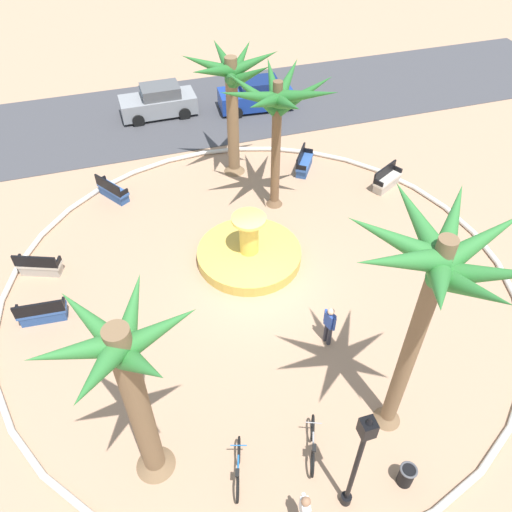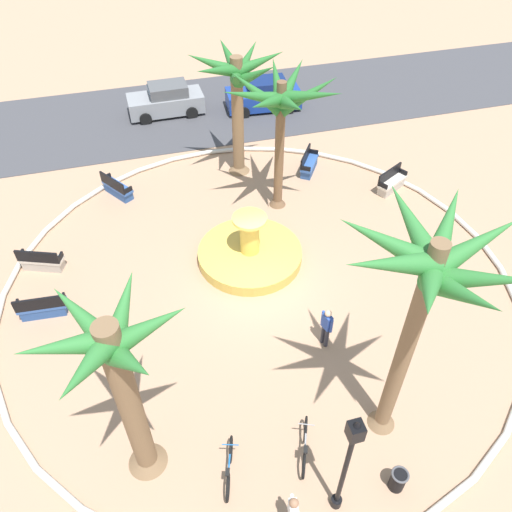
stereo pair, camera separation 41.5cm
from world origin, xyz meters
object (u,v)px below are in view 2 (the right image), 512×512
person_pedestrian_stroll (326,326)px  parked_car_second (264,95)px  palm_tree_by_curb (119,376)px  trash_bin (398,480)px  bench_north (42,262)px  bicycle_by_lamppost (229,468)px  lamppost (347,461)px  bench_east (117,189)px  bench_southeast (43,308)px  bicycle_red_frame (305,446)px  palm_tree_far_side (281,104)px  fountain (250,253)px  palm_tree_mid_plaza (426,286)px  bench_southwest (309,165)px  parked_car_leftmost (166,100)px  palm_tree_near_fountain (237,86)px  bench_west (391,183)px

person_pedestrian_stroll → parked_car_second: size_ratio=0.39×
palm_tree_by_curb → trash_bin: bearing=-21.1°
palm_tree_by_curb → bench_north: 9.74m
bicycle_by_lamppost → lamppost: bearing=-31.1°
bench_east → bench_southeast: bearing=-115.2°
bicycle_red_frame → palm_tree_by_curb: bearing=167.9°
palm_tree_far_side → bench_southeast: (-9.54, -3.76, -4.31)m
fountain → palm_tree_mid_plaza: 9.48m
bench_southwest → parked_car_leftmost: parked_car_leftmost is taller
bench_east → bench_north: (-3.05, -3.92, 0.00)m
palm_tree_near_fountain → bench_southeast: bearing=-141.8°
palm_tree_by_curb → lamppost: bearing=-27.9°
bench_southeast → parked_car_leftmost: parked_car_leftmost is taller
bench_east → parked_car_second: parked_car_second is taller
bench_southeast → lamppost: size_ratio=0.39×
palm_tree_by_curb → bench_west: (11.95, 9.60, -3.78)m
bicycle_by_lamppost → parked_car_leftmost: size_ratio=0.41×
bench_southeast → fountain: bearing=6.1°
palm_tree_by_curb → parked_car_second: palm_tree_by_curb is taller
palm_tree_mid_plaza → bicycle_red_frame: (-2.41, -0.27, -5.34)m
palm_tree_near_fountain → person_pedestrian_stroll: bearing=-88.8°
bench_southeast → parked_car_leftmost: size_ratio=0.41×
parked_car_second → bicycle_by_lamppost: bearing=-108.7°
fountain → parked_car_second: 12.17m
palm_tree_mid_plaza → bench_north: size_ratio=4.30×
person_pedestrian_stroll → palm_tree_by_curb: bearing=-158.0°
palm_tree_near_fountain → bench_east: (-5.61, -0.45, -3.79)m
bench_southwest → person_pedestrian_stroll: bearing=-106.9°
palm_tree_by_curb → bicycle_by_lamppost: size_ratio=3.66×
bench_west → bench_southeast: 15.13m
palm_tree_mid_plaza → trash_bin: palm_tree_mid_plaza is taller
lamppost → parked_car_second: 21.30m
palm_tree_near_fountain → parked_car_leftmost: palm_tree_near_fountain is taller
lamppost → person_pedestrian_stroll: lamppost is taller
fountain → palm_tree_near_fountain: bearing=79.8°
palm_tree_mid_plaza → bench_west: bearing=62.2°
bench_west → trash_bin: bearing=-115.8°
bench_southeast → bench_east: bearing=64.8°
bench_north → parked_car_leftmost: (6.23, 10.80, 0.43)m
bench_west → bench_southeast: (-14.73, -3.46, 0.00)m
bench_north → parked_car_second: size_ratio=0.41×
bicycle_red_frame → person_pedestrian_stroll: size_ratio=0.99×
palm_tree_mid_plaza → parked_car_second: palm_tree_mid_plaza is taller
trash_bin → person_pedestrian_stroll: 4.83m
palm_tree_by_curb → person_pedestrian_stroll: bearing=22.0°
parked_car_leftmost → bench_southwest: bearing=-52.9°
palm_tree_near_fountain → trash_bin: (0.35, -15.25, -3.75)m
fountain → parked_car_leftmost: fountain is taller
person_pedestrian_stroll → fountain: bearing=105.9°
bench_east → palm_tree_mid_plaza: bearing=-64.0°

